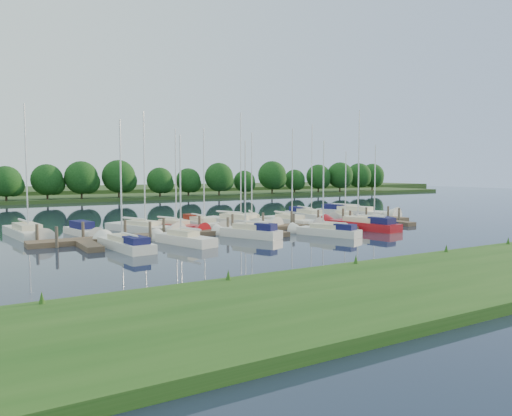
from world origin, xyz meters
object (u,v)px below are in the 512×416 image
sailboat_n_5 (239,223)px  sailboat_s_2 (249,234)px  motorboat (83,231)px  dock (259,230)px  sailboat_n_0 (28,234)px

sailboat_n_5 → sailboat_s_2: bearing=45.0°
motorboat → sailboat_s_2: size_ratio=0.65×
motorboat → sailboat_n_5: sailboat_n_5 is taller
dock → sailboat_n_0: size_ratio=3.38×
motorboat → sailboat_s_2: bearing=131.8°
sailboat_n_0 → motorboat: 4.51m
sailboat_n_0 → sailboat_n_5: size_ratio=0.98×
dock → sailboat_s_2: bearing=-133.0°
motorboat → sailboat_s_2: (11.89, -9.15, 0.01)m
dock → motorboat: (-14.67, 6.17, 0.13)m
sailboat_n_0 → motorboat: (4.46, -0.68, 0.05)m
sailboat_n_5 → sailboat_s_2: 8.97m
sailboat_n_5 → sailboat_s_2: (-3.57, -8.23, 0.06)m
dock → sailboat_s_2: 4.08m
dock → sailboat_n_0: sailboat_n_0 is taller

